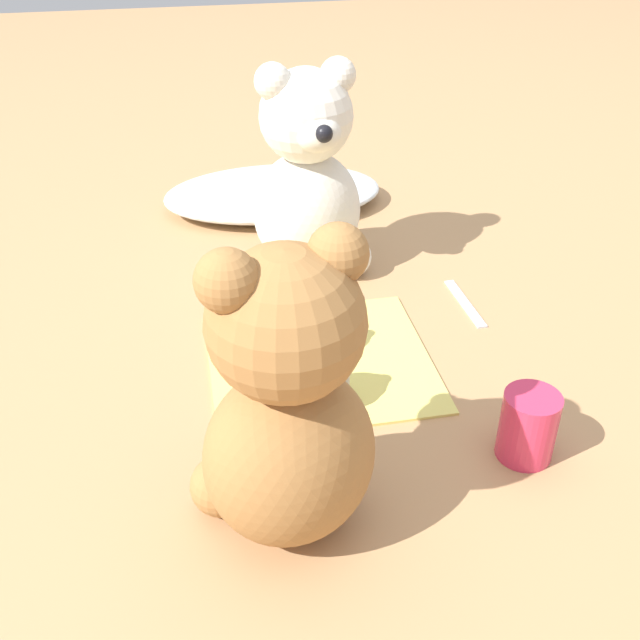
# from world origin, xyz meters

# --- Properties ---
(ground_plane) EXTENTS (4.00, 4.00, 0.00)m
(ground_plane) POSITION_xyz_m (0.00, 0.00, 0.00)
(ground_plane) COLOR tan
(knitted_placemat) EXTENTS (0.24, 0.22, 0.01)m
(knitted_placemat) POSITION_xyz_m (0.00, 0.00, 0.00)
(knitted_placemat) COLOR #E0D166
(knitted_placemat) RESTS_ON ground_plane
(tulle_cloth) EXTENTS (0.33, 0.20, 0.04)m
(tulle_cloth) POSITION_xyz_m (0.01, 0.41, 0.02)
(tulle_cloth) COLOR white
(tulle_cloth) RESTS_ON ground_plane
(teddy_bear_cream) EXTENTS (0.15, 0.15, 0.27)m
(teddy_bear_cream) POSITION_xyz_m (0.03, 0.21, 0.12)
(teddy_bear_cream) COLOR silver
(teddy_bear_cream) RESTS_ON ground_plane
(teddy_bear_tan) EXTENTS (0.17, 0.16, 0.27)m
(teddy_bear_tan) POSITION_xyz_m (-0.07, -0.21, 0.12)
(teddy_bear_tan) COLOR #A3703D
(teddy_bear_tan) RESTS_ON ground_plane
(cupcake_near_cream_bear) EXTENTS (0.05, 0.05, 0.07)m
(cupcake_near_cream_bear) POSITION_xyz_m (0.00, 0.02, 0.03)
(cupcake_near_cream_bear) COLOR #B2ADA3
(cupcake_near_cream_bear) RESTS_ON knitted_placemat
(cupcake_near_tan_bear) EXTENTS (0.06, 0.06, 0.08)m
(cupcake_near_tan_bear) POSITION_xyz_m (-0.01, -0.07, 0.03)
(cupcake_near_tan_bear) COLOR #B2ADA3
(cupcake_near_tan_bear) RESTS_ON knitted_placemat
(juice_glass) EXTENTS (0.05, 0.05, 0.07)m
(juice_glass) POSITION_xyz_m (0.16, -0.18, 0.03)
(juice_glass) COLOR #DB3356
(juice_glass) RESTS_ON ground_plane
(teaspoon) EXTENTS (0.02, 0.11, 0.01)m
(teaspoon) POSITION_xyz_m (0.20, 0.08, 0.00)
(teaspoon) COLOR silver
(teaspoon) RESTS_ON ground_plane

